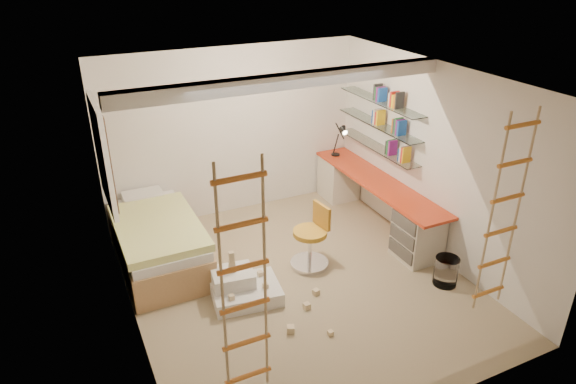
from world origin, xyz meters
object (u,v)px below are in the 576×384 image
bed (158,241)px  desk (375,201)px  play_platform (242,288)px  swivel_chair (311,244)px

bed → desk: bearing=-6.5°
bed → play_platform: bearing=-58.8°
desk → swivel_chair: bearing=-157.5°
swivel_chair → play_platform: size_ratio=0.98×
bed → swivel_chair: size_ratio=2.31×
desk → bed: bearing=173.5°
bed → swivel_chair: bearing=-27.2°
swivel_chair → desk: bearing=22.5°
play_platform → desk: bearing=18.9°
desk → swivel_chair: swivel_chair is taller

